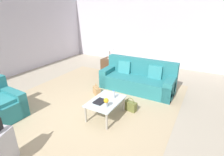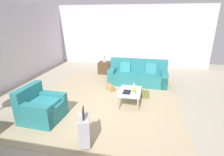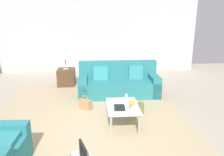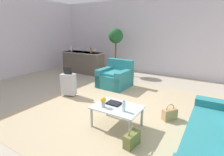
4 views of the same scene
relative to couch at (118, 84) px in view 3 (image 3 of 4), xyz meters
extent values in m
plane|color=#A89E89|center=(-2.20, 0.60, -0.32)|extent=(12.00, 12.00, 0.00)
cube|color=silver|center=(2.86, 0.60, 1.23)|extent=(0.12, 8.00, 3.10)
cube|color=tan|center=(-1.60, 0.80, -0.31)|extent=(5.20, 4.40, 0.01)
cube|color=teal|center=(-0.10, 0.00, -0.09)|extent=(0.85, 2.24, 0.45)
cube|color=teal|center=(0.22, 0.00, 0.16)|extent=(0.22, 2.24, 0.95)
cube|color=teal|center=(-0.10, -1.00, -0.02)|extent=(0.85, 0.24, 0.59)
cube|color=teal|center=(-0.10, 1.00, -0.02)|extent=(0.85, 0.24, 0.59)
cube|color=teal|center=(0.06, -0.50, 0.31)|extent=(0.14, 0.40, 0.41)
cube|color=teal|center=(0.06, 0.50, 0.31)|extent=(0.17, 0.40, 0.41)
cube|color=teal|center=(-2.73, 2.19, -0.02)|extent=(0.23, 0.95, 0.60)
cube|color=silver|center=(-1.80, 0.10, 0.09)|extent=(0.93, 0.65, 0.02)
cylinder|color=#ADA899|center=(-2.21, 0.37, -0.12)|extent=(0.05, 0.05, 0.40)
cylinder|color=#ADA899|center=(-1.38, 0.37, -0.12)|extent=(0.05, 0.05, 0.40)
cylinder|color=#ADA899|center=(-2.21, -0.17, -0.12)|extent=(0.05, 0.05, 0.40)
cylinder|color=#ADA899|center=(-1.38, -0.17, -0.12)|extent=(0.05, 0.05, 0.40)
cylinder|color=silver|center=(-1.60, 0.00, 0.20)|extent=(0.06, 0.06, 0.18)
cylinder|color=#2D6BBC|center=(-1.60, 0.00, 0.30)|extent=(0.04, 0.04, 0.02)
cube|color=black|center=(-1.92, 0.18, 0.12)|extent=(0.28, 0.22, 0.03)
cylinder|color=#B2B7BC|center=(-2.02, -0.05, 0.16)|extent=(0.07, 0.07, 0.10)
sphere|color=gold|center=(-2.02, -0.05, 0.26)|extent=(0.11, 0.11, 0.11)
cube|color=#513823|center=(1.00, 1.60, -0.05)|extent=(0.54, 0.54, 0.54)
cylinder|color=#ADA899|center=(1.00, 1.60, 0.23)|extent=(0.18, 0.18, 0.02)
cylinder|color=#ADA899|center=(1.00, 1.60, 0.41)|extent=(0.04, 0.04, 0.32)
cone|color=white|center=(1.00, 1.60, 0.67)|extent=(0.35, 0.35, 0.20)
cube|color=black|center=(-3.80, 0.80, 0.43)|extent=(0.24, 0.10, 0.20)
cube|color=tan|center=(-0.97, 0.91, -0.20)|extent=(0.30, 0.34, 0.24)
torus|color=tan|center=(-0.97, 0.91, -0.06)|extent=(0.13, 0.17, 0.20)
cube|color=olive|center=(-1.28, -0.31, -0.20)|extent=(0.19, 0.34, 0.24)
torus|color=olive|center=(-1.28, -0.31, -0.06)|extent=(0.05, 0.20, 0.20)
camera|label=1|loc=(-4.81, -1.76, 2.09)|focal=28.00mm
camera|label=2|loc=(-6.60, -0.38, 2.23)|focal=28.00mm
camera|label=3|loc=(-5.93, 0.64, 1.91)|focal=35.00mm
camera|label=4|loc=(-0.26, -2.59, 1.56)|focal=28.00mm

